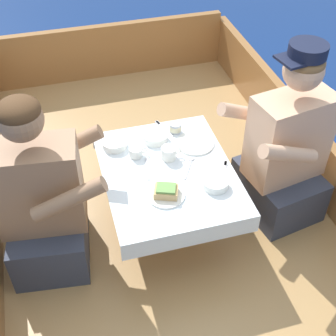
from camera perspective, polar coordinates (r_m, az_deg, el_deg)
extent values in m
plane|color=navy|center=(2.88, -0.52, -8.47)|extent=(60.00, 60.00, 0.00)
cube|color=#A87F4C|center=(2.78, -0.53, -6.87)|extent=(1.90, 3.21, 0.24)
cube|color=#936033|center=(2.88, 17.44, 1.17)|extent=(0.06, 3.21, 0.37)
cube|color=#936033|center=(3.81, -6.95, 14.07)|extent=(1.78, 0.06, 0.42)
cylinder|color=#B2B2B7|center=(2.50, 0.00, -3.85)|extent=(0.07, 0.07, 0.37)
cube|color=#A87F4C|center=(2.36, 0.00, -0.60)|extent=(0.62, 0.79, 0.02)
cube|color=white|center=(2.36, 0.00, -0.40)|extent=(0.65, 0.82, 0.00)
cube|color=white|center=(2.13, 2.97, -8.56)|extent=(0.65, 0.00, 0.10)
cube|color=white|center=(2.69, -2.32, 4.39)|extent=(0.65, 0.00, 0.10)
cube|color=#333847|center=(2.46, -14.09, -8.23)|extent=(0.41, 0.48, 0.26)
cube|color=#936B4C|center=(2.21, -15.61, -2.20)|extent=(0.42, 0.27, 0.46)
sphere|color=#936B4C|center=(1.98, -17.58, 5.67)|extent=(0.19, 0.19, 0.19)
ellipsoid|color=#472D19|center=(1.95, -17.84, 6.69)|extent=(0.18, 0.18, 0.11)
cylinder|color=#936B4C|center=(2.28, -11.92, 2.65)|extent=(0.34, 0.11, 0.21)
cylinder|color=#936B4C|center=(2.01, -11.97, -3.78)|extent=(0.34, 0.11, 0.21)
cube|color=#333847|center=(2.70, 13.22, -2.51)|extent=(0.43, 0.50, 0.26)
cube|color=tan|center=(2.46, 14.53, 3.65)|extent=(0.43, 0.29, 0.48)
sphere|color=tan|center=(2.26, 16.21, 11.35)|extent=(0.19, 0.19, 0.19)
ellipsoid|color=brown|center=(2.23, 16.42, 12.29)|extent=(0.18, 0.18, 0.11)
cylinder|color=tan|center=(2.23, 14.51, 1.68)|extent=(0.34, 0.13, 0.21)
cylinder|color=tan|center=(2.45, 9.50, 6.61)|extent=(0.34, 0.13, 0.21)
cylinder|color=black|center=(2.21, 16.71, 13.61)|extent=(0.18, 0.18, 0.06)
cube|color=black|center=(2.17, 14.76, 12.57)|extent=(0.12, 0.15, 0.01)
cylinder|color=silver|center=(2.22, -0.24, -3.32)|extent=(0.18, 0.18, 0.01)
cylinder|color=silver|center=(2.52, 3.30, 3.02)|extent=(0.21, 0.21, 0.01)
cube|color=tan|center=(2.21, -0.24, -2.90)|extent=(0.13, 0.12, 0.04)
cube|color=#669347|center=(2.19, -0.24, -2.46)|extent=(0.11, 0.10, 0.01)
cylinder|color=silver|center=(2.27, 5.81, -1.88)|extent=(0.13, 0.13, 0.04)
cylinder|color=beige|center=(2.26, 5.83, -1.69)|extent=(0.10, 0.10, 0.02)
cylinder|color=silver|center=(2.54, -1.54, 3.82)|extent=(0.14, 0.14, 0.04)
cylinder|color=beige|center=(2.53, -1.54, 4.00)|extent=(0.11, 0.11, 0.02)
cylinder|color=silver|center=(2.50, -6.55, 2.93)|extent=(0.13, 0.13, 0.04)
cylinder|color=beige|center=(2.50, -6.57, 3.11)|extent=(0.11, 0.11, 0.02)
cylinder|color=silver|center=(2.41, 0.07, 1.89)|extent=(0.08, 0.08, 0.07)
torus|color=silver|center=(2.42, 1.21, 2.16)|extent=(0.04, 0.01, 0.04)
cylinder|color=#3D2314|center=(2.40, 0.07, 2.26)|extent=(0.07, 0.07, 0.01)
cylinder|color=silver|center=(2.43, -3.95, 1.93)|extent=(0.07, 0.07, 0.05)
torus|color=silver|center=(2.44, -2.92, 2.16)|extent=(0.04, 0.01, 0.04)
cylinder|color=#3D2314|center=(2.42, -3.97, 2.21)|extent=(0.06, 0.06, 0.01)
cylinder|color=silver|center=(2.59, 0.90, 4.93)|extent=(0.06, 0.06, 0.05)
cylinder|color=beige|center=(2.59, 0.90, 4.93)|extent=(0.07, 0.07, 0.03)
cube|color=silver|center=(2.37, 2.50, 0.00)|extent=(0.09, 0.15, 0.00)
ellipsoid|color=silver|center=(2.42, 2.86, 1.11)|extent=(0.04, 0.02, 0.01)
cube|color=silver|center=(2.36, 6.88, -0.53)|extent=(0.08, 0.16, 0.00)
cube|color=silver|center=(2.41, 7.03, 0.58)|extent=(0.03, 0.04, 0.00)
cube|color=silver|center=(2.62, -0.43, 4.79)|extent=(0.06, 0.17, 0.00)
cube|color=silver|center=(2.67, -1.25, 5.55)|extent=(0.03, 0.04, 0.00)
cube|color=silver|center=(2.37, -2.56, -0.06)|extent=(0.04, 0.17, 0.00)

